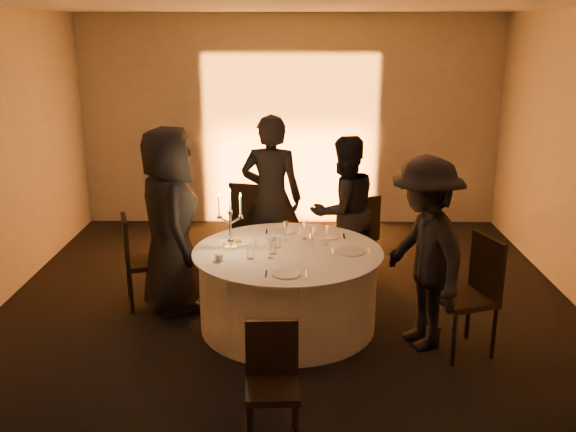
{
  "coord_description": "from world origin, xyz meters",
  "views": [
    {
      "loc": [
        0.06,
        -5.71,
        2.78
      ],
      "look_at": [
        0.0,
        0.2,
        1.05
      ],
      "focal_mm": 40.0,
      "sensor_mm": 36.0,
      "label": 1
    }
  ],
  "objects_px": {
    "chair_right": "(473,288)",
    "guest_right": "(424,254)",
    "guest_back_right": "(344,211)",
    "chair_back_left": "(251,219)",
    "chair_front": "(272,376)",
    "chair_back_right": "(358,230)",
    "banquet_table": "(288,288)",
    "guest_back_left": "(271,198)",
    "candelabra": "(230,227)",
    "coffee_cup": "(219,257)",
    "guest_left": "(170,220)",
    "chair_left": "(138,256)"
  },
  "relations": [
    {
      "from": "chair_right",
      "to": "guest_right",
      "type": "relative_size",
      "value": 0.61
    },
    {
      "from": "guest_back_right",
      "to": "guest_right",
      "type": "xyz_separation_m",
      "value": [
        0.6,
        -1.47,
        0.03
      ]
    },
    {
      "from": "chair_back_left",
      "to": "chair_front",
      "type": "bearing_deg",
      "value": 110.18
    },
    {
      "from": "chair_back_right",
      "to": "banquet_table",
      "type": "bearing_deg",
      "value": 31.54
    },
    {
      "from": "chair_front",
      "to": "guest_back_left",
      "type": "height_order",
      "value": "guest_back_left"
    },
    {
      "from": "candelabra",
      "to": "chair_back_left",
      "type": "bearing_deg",
      "value": 86.74
    },
    {
      "from": "banquet_table",
      "to": "coffee_cup",
      "type": "xyz_separation_m",
      "value": [
        -0.62,
        -0.28,
        0.42
      ]
    },
    {
      "from": "chair_front",
      "to": "guest_back_right",
      "type": "height_order",
      "value": "guest_back_right"
    },
    {
      "from": "guest_left",
      "to": "chair_right",
      "type": "bearing_deg",
      "value": -126.13
    },
    {
      "from": "banquet_table",
      "to": "guest_left",
      "type": "height_order",
      "value": "guest_left"
    },
    {
      "from": "chair_back_right",
      "to": "guest_left",
      "type": "relative_size",
      "value": 0.51
    },
    {
      "from": "guest_left",
      "to": "guest_right",
      "type": "xyz_separation_m",
      "value": [
        2.39,
        -0.77,
        -0.07
      ]
    },
    {
      "from": "chair_right",
      "to": "coffee_cup",
      "type": "relative_size",
      "value": 9.61
    },
    {
      "from": "chair_front",
      "to": "guest_back_right",
      "type": "bearing_deg",
      "value": 73.78
    },
    {
      "from": "guest_left",
      "to": "chair_front",
      "type": "bearing_deg",
      "value": -171.82
    },
    {
      "from": "chair_back_left",
      "to": "guest_left",
      "type": "xyz_separation_m",
      "value": [
        -0.73,
        -1.24,
        0.35
      ]
    },
    {
      "from": "chair_right",
      "to": "coffee_cup",
      "type": "distance_m",
      "value": 2.27
    },
    {
      "from": "guest_left",
      "to": "guest_right",
      "type": "distance_m",
      "value": 2.51
    },
    {
      "from": "chair_right",
      "to": "guest_right",
      "type": "xyz_separation_m",
      "value": [
        -0.42,
        0.12,
        0.27
      ]
    },
    {
      "from": "chair_back_left",
      "to": "candelabra",
      "type": "relative_size",
      "value": 1.77
    },
    {
      "from": "chair_right",
      "to": "guest_left",
      "type": "xyz_separation_m",
      "value": [
        -2.82,
        0.88,
        0.34
      ]
    },
    {
      "from": "chair_back_left",
      "to": "coffee_cup",
      "type": "height_order",
      "value": "chair_back_left"
    },
    {
      "from": "chair_right",
      "to": "coffee_cup",
      "type": "height_order",
      "value": "chair_right"
    },
    {
      "from": "chair_back_right",
      "to": "chair_left",
      "type": "bearing_deg",
      "value": -6.87
    },
    {
      "from": "guest_back_left",
      "to": "guest_right",
      "type": "distance_m",
      "value": 2.15
    },
    {
      "from": "chair_left",
      "to": "guest_back_right",
      "type": "xyz_separation_m",
      "value": [
        2.15,
        0.64,
        0.3
      ]
    },
    {
      "from": "chair_front",
      "to": "coffee_cup",
      "type": "height_order",
      "value": "chair_front"
    },
    {
      "from": "chair_front",
      "to": "guest_right",
      "type": "relative_size",
      "value": 0.48
    },
    {
      "from": "chair_back_left",
      "to": "guest_back_right",
      "type": "bearing_deg",
      "value": 167.0
    },
    {
      "from": "chair_left",
      "to": "guest_left",
      "type": "distance_m",
      "value": 0.54
    },
    {
      "from": "chair_back_right",
      "to": "guest_right",
      "type": "bearing_deg",
      "value": 75.13
    },
    {
      "from": "chair_back_right",
      "to": "candelabra",
      "type": "bearing_deg",
      "value": 15.89
    },
    {
      "from": "guest_right",
      "to": "candelabra",
      "type": "xyz_separation_m",
      "value": [
        -1.75,
        0.44,
        0.1
      ]
    },
    {
      "from": "guest_left",
      "to": "guest_back_right",
      "type": "bearing_deg",
      "value": -87.29
    },
    {
      "from": "chair_back_left",
      "to": "chair_front",
      "type": "height_order",
      "value": "chair_back_left"
    },
    {
      "from": "chair_back_right",
      "to": "coffee_cup",
      "type": "distance_m",
      "value": 2.19
    },
    {
      "from": "guest_left",
      "to": "coffee_cup",
      "type": "relative_size",
      "value": 17.15
    },
    {
      "from": "chair_left",
      "to": "chair_front",
      "type": "height_order",
      "value": "chair_left"
    },
    {
      "from": "chair_left",
      "to": "guest_left",
      "type": "height_order",
      "value": "guest_left"
    },
    {
      "from": "guest_back_left",
      "to": "coffee_cup",
      "type": "bearing_deg",
      "value": 83.74
    },
    {
      "from": "chair_back_right",
      "to": "chair_front",
      "type": "relative_size",
      "value": 1.13
    },
    {
      "from": "coffee_cup",
      "to": "chair_right",
      "type": "bearing_deg",
      "value": -5.23
    },
    {
      "from": "chair_left",
      "to": "chair_front",
      "type": "distance_m",
      "value": 2.66
    },
    {
      "from": "banquet_table",
      "to": "chair_right",
      "type": "distance_m",
      "value": 1.71
    },
    {
      "from": "candelabra",
      "to": "guest_back_left",
      "type": "bearing_deg",
      "value": 73.83
    },
    {
      "from": "chair_left",
      "to": "guest_back_left",
      "type": "xyz_separation_m",
      "value": [
        1.34,
        0.8,
        0.4
      ]
    },
    {
      "from": "chair_back_left",
      "to": "guest_left",
      "type": "distance_m",
      "value": 1.48
    },
    {
      "from": "chair_left",
      "to": "chair_back_right",
      "type": "xyz_separation_m",
      "value": [
        2.34,
        0.91,
        -0.01
      ]
    },
    {
      "from": "guest_right",
      "to": "coffee_cup",
      "type": "xyz_separation_m",
      "value": [
        -1.83,
        0.09,
        -0.07
      ]
    },
    {
      "from": "chair_right",
      "to": "coffee_cup",
      "type": "xyz_separation_m",
      "value": [
        -2.25,
        0.21,
        0.2
      ]
    }
  ]
}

